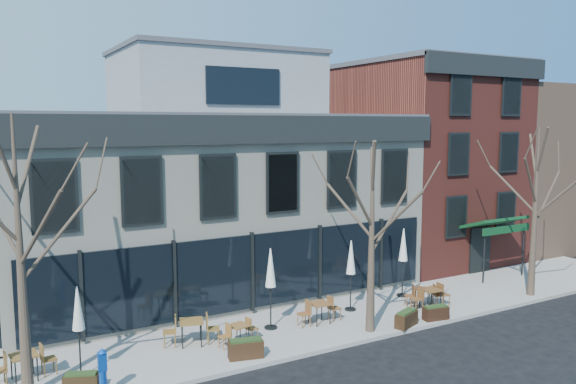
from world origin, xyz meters
TOP-DOWN VIEW (x-y plane):
  - ground at (0.00, 0.00)m, footprint 120.00×120.00m
  - sidewalk_front at (3.25, -2.15)m, footprint 33.50×4.70m
  - corner_building at (0.07, 5.07)m, footprint 18.39×10.39m
  - red_brick_building at (13.00, 4.98)m, footprint 8.20×11.78m
  - bg_building at (23.00, 6.00)m, footprint 12.00×12.00m
  - tree_corner at (-8.49, -3.20)m, footprint 3.93×3.98m
  - tree_mid at (3.01, -3.90)m, footprint 3.50×3.55m
  - tree_right at (12.01, -3.90)m, footprint 3.72×3.77m
  - call_box at (-6.64, -4.20)m, footprint 0.28×0.28m
  - cafe_set_0 at (-8.50, -2.07)m, footprint 1.90×0.84m
  - cafe_set_1 at (-3.21, -1.91)m, footprint 2.05×1.07m
  - cafe_set_2 at (-1.76, -2.65)m, footprint 1.62×0.75m
  - cafe_set_3 at (1.79, -2.30)m, footprint 1.85×0.75m
  - cafe_set_4 at (6.77, -3.06)m, footprint 1.90×0.80m
  - cafe_set_5 at (6.77, -2.68)m, footprint 1.69×1.08m
  - umbrella_0 at (-7.00, -2.66)m, footprint 0.45×0.45m
  - umbrella_2 at (-0.09, -1.87)m, footprint 0.49×0.49m
  - umbrella_3 at (3.72, -1.64)m, footprint 0.47×0.47m
  - umbrella_4 at (6.85, -1.22)m, footprint 0.49×0.49m
  - planter_0 at (-7.14, -3.60)m, footprint 1.04×0.73m
  - planter_1 at (-2.04, -3.84)m, footprint 1.21×0.71m
  - planter_2 at (4.49, -4.20)m, footprint 1.17×0.79m
  - planter_3 at (5.98, -4.20)m, footprint 1.06×0.56m

SIDE VIEW (x-z plane):
  - ground at x=0.00m, z-range 0.00..0.00m
  - sidewalk_front at x=3.25m, z-range 0.00..0.15m
  - planter_0 at x=-7.14m, z-range 0.15..0.69m
  - planter_3 at x=5.98m, z-range 0.15..0.71m
  - planter_2 at x=4.49m, z-range 0.15..0.75m
  - planter_1 at x=-2.04m, z-range 0.15..0.78m
  - cafe_set_2 at x=-1.76m, z-range 0.16..0.99m
  - cafe_set_5 at x=6.77m, z-range 0.16..1.04m
  - cafe_set_3 at x=1.79m, z-range 0.16..1.14m
  - cafe_set_0 at x=-8.50m, z-range 0.16..1.14m
  - cafe_set_4 at x=6.77m, z-range 0.16..1.15m
  - cafe_set_1 at x=-3.21m, z-range 0.16..1.22m
  - call_box at x=-6.64m, z-range 0.19..1.58m
  - umbrella_0 at x=-7.00m, z-range 0.73..3.56m
  - umbrella_3 at x=3.72m, z-range 0.75..3.66m
  - umbrella_4 at x=6.85m, z-range 0.78..3.83m
  - umbrella_2 at x=-0.09m, z-range 0.78..3.84m
  - tree_mid at x=3.01m, z-range 0.27..7.31m
  - tree_right at x=12.01m, z-range 0.28..7.76m
  - tree_corner at x=-8.49m, z-range 0.29..8.21m
  - corner_building at x=0.07m, z-range -0.83..10.27m
  - bg_building at x=23.00m, z-range 0.00..10.00m
  - red_brick_building at x=13.00m, z-range 0.05..11.22m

